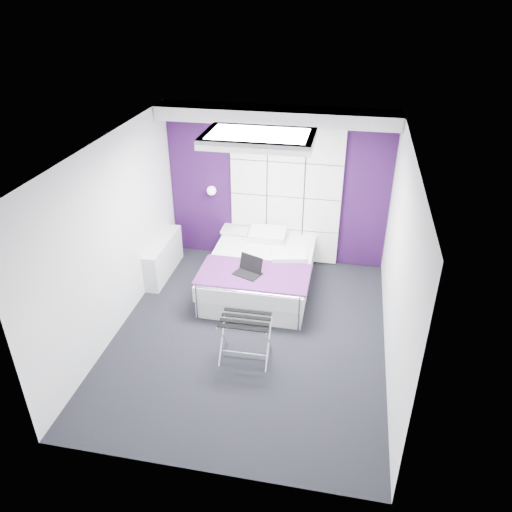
{
  "coord_description": "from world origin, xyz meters",
  "views": [
    {
      "loc": [
        1.12,
        -5.28,
        4.27
      ],
      "look_at": [
        0.02,
        0.35,
        1.04
      ],
      "focal_mm": 35.0,
      "sensor_mm": 36.0,
      "label": 1
    }
  ],
  "objects_px": {
    "wall_lamp": "(212,190)",
    "nightstand": "(236,229)",
    "bed": "(260,272)",
    "luggage_rack": "(245,339)",
    "radiator": "(164,257)",
    "laptop": "(248,269)"
  },
  "relations": [
    {
      "from": "wall_lamp",
      "to": "luggage_rack",
      "type": "distance_m",
      "value": 2.9
    },
    {
      "from": "nightstand",
      "to": "luggage_rack",
      "type": "relative_size",
      "value": 0.74
    },
    {
      "from": "radiator",
      "to": "nightstand",
      "type": "relative_size",
      "value": 2.65
    },
    {
      "from": "wall_lamp",
      "to": "nightstand",
      "type": "relative_size",
      "value": 0.33
    },
    {
      "from": "radiator",
      "to": "laptop",
      "type": "distance_m",
      "value": 1.66
    },
    {
      "from": "radiator",
      "to": "bed",
      "type": "bearing_deg",
      "value": -4.45
    },
    {
      "from": "luggage_rack",
      "to": "wall_lamp",
      "type": "bearing_deg",
      "value": 112.72
    },
    {
      "from": "wall_lamp",
      "to": "nightstand",
      "type": "xyz_separation_m",
      "value": [
        0.39,
        -0.04,
        -0.67
      ]
    },
    {
      "from": "wall_lamp",
      "to": "bed",
      "type": "bearing_deg",
      "value": -42.47
    },
    {
      "from": "bed",
      "to": "luggage_rack",
      "type": "xyz_separation_m",
      "value": [
        0.13,
        -1.64,
        0.02
      ]
    },
    {
      "from": "wall_lamp",
      "to": "radiator",
      "type": "bearing_deg",
      "value": -130.1
    },
    {
      "from": "wall_lamp",
      "to": "nightstand",
      "type": "distance_m",
      "value": 0.77
    },
    {
      "from": "bed",
      "to": "nightstand",
      "type": "distance_m",
      "value": 1.06
    },
    {
      "from": "wall_lamp",
      "to": "radiator",
      "type": "xyz_separation_m",
      "value": [
        -0.64,
        -0.76,
        -0.92
      ]
    },
    {
      "from": "radiator",
      "to": "luggage_rack",
      "type": "relative_size",
      "value": 1.96
    },
    {
      "from": "radiator",
      "to": "nightstand",
      "type": "xyz_separation_m",
      "value": [
        1.03,
        0.72,
        0.25
      ]
    },
    {
      "from": "bed",
      "to": "luggage_rack",
      "type": "distance_m",
      "value": 1.65
    },
    {
      "from": "radiator",
      "to": "wall_lamp",
      "type": "bearing_deg",
      "value": 49.9
    },
    {
      "from": "bed",
      "to": "nightstand",
      "type": "bearing_deg",
      "value": 124.16
    },
    {
      "from": "radiator",
      "to": "luggage_rack",
      "type": "bearing_deg",
      "value": -45.57
    },
    {
      "from": "luggage_rack",
      "to": "nightstand",
      "type": "bearing_deg",
      "value": 105.03
    },
    {
      "from": "radiator",
      "to": "laptop",
      "type": "xyz_separation_m",
      "value": [
        1.52,
        -0.59,
        0.3
      ]
    }
  ]
}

